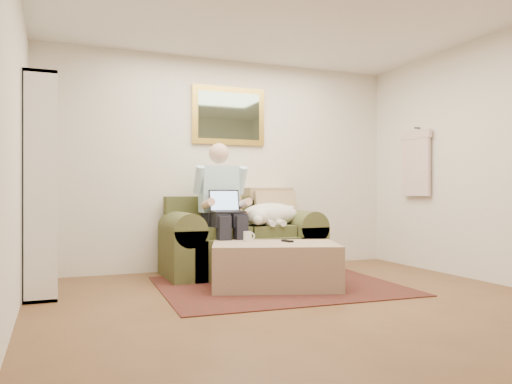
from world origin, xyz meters
TOP-DOWN VIEW (x-y plane):
  - room_shell at (0.00, 0.35)m, footprint 4.51×5.00m
  - rug at (0.11, 1.15)m, footprint 2.42×1.97m
  - sofa at (0.03, 2.01)m, footprint 1.79×0.91m
  - seated_man at (-0.24, 1.85)m, footprint 0.59×0.84m
  - laptop at (-0.24, 1.78)m, footprint 0.35×0.28m
  - sleeping_dog at (0.35, 1.92)m, footprint 0.74×0.46m
  - ottoman at (0.04, 1.09)m, footprint 1.41×1.13m
  - coffee_mug at (-0.15, 1.36)m, footprint 0.08×0.08m
  - tv_remote at (0.20, 1.14)m, footprint 0.07×0.16m
  - bookshelf at (-2.10, 1.60)m, footprint 0.28×0.80m
  - wall_mirror at (0.03, 2.47)m, footprint 0.94×0.04m
  - hanging_shirt at (2.19, 1.60)m, footprint 0.06×0.52m

SIDE VIEW (x-z plane):
  - rug at x=0.11m, z-range 0.00..0.01m
  - ottoman at x=0.04m, z-range 0.00..0.44m
  - sofa at x=0.03m, z-range -0.23..0.85m
  - tv_remote at x=0.20m, z-range 0.44..0.46m
  - coffee_mug at x=-0.15m, z-range 0.44..0.54m
  - sleeping_dog at x=0.35m, z-range 0.55..0.82m
  - seated_man at x=-0.24m, z-range 0.00..1.51m
  - laptop at x=-0.24m, z-range 0.67..0.92m
  - bookshelf at x=-2.10m, z-range 0.00..2.00m
  - room_shell at x=0.00m, z-range 0.00..2.61m
  - hanging_shirt at x=2.19m, z-range 0.90..1.80m
  - wall_mirror at x=0.03m, z-range 1.54..2.26m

